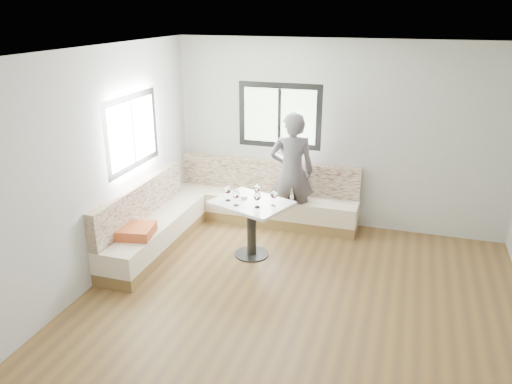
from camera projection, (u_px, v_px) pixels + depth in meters
The scene contains 10 objects.
room at pixel (295, 188), 5.26m from camera, with size 5.01×5.01×2.81m.
banquette at pixel (218, 212), 7.44m from camera, with size 2.90×2.80×0.95m.
table at pixel (252, 215), 6.66m from camera, with size 1.16×1.03×0.79m.
person at pixel (292, 172), 7.38m from camera, with size 0.66×0.43×1.81m, color #514C52.
olive_ramekin at pixel (244, 197), 6.70m from camera, with size 0.09×0.09×0.04m.
wine_glass_a at pixel (228, 190), 6.58m from camera, with size 0.09×0.09×0.21m.
wine_glass_b at pixel (236, 195), 6.42m from camera, with size 0.09×0.09×0.21m.
wine_glass_c at pixel (257, 197), 6.36m from camera, with size 0.09×0.09×0.21m.
wine_glass_d at pixel (257, 189), 6.64m from camera, with size 0.09×0.09×0.21m.
wine_glass_e at pixel (274, 195), 6.42m from camera, with size 0.09×0.09×0.21m.
Camera 1 is at (1.01, -4.76, 3.21)m, focal length 35.00 mm.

